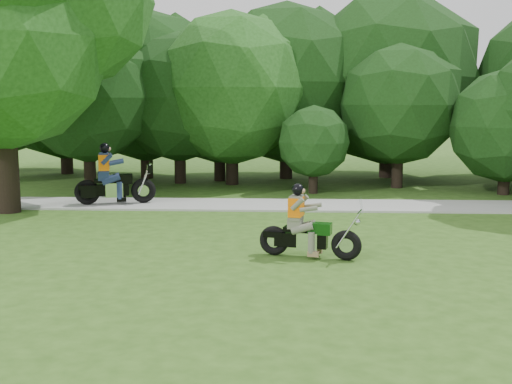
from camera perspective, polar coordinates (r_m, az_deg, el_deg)
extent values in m
plane|color=#2D5016|center=(12.55, 13.15, -7.39)|extent=(100.00, 100.00, 0.00)
cube|color=#989893|center=(20.29, 9.14, -1.21)|extent=(60.00, 2.20, 0.06)
cylinder|color=black|center=(27.05, 2.69, 3.12)|extent=(0.53, 0.53, 1.80)
sphere|color=black|center=(26.94, 2.74, 9.63)|extent=(6.67, 6.67, 6.67)
cylinder|color=black|center=(25.63, -6.76, 2.70)|extent=(0.45, 0.45, 1.73)
sphere|color=black|center=(25.51, -6.86, 8.34)|extent=(5.08, 5.08, 5.08)
cylinder|color=black|center=(24.08, 21.17, 1.09)|extent=(0.40, 0.40, 1.11)
sphere|color=black|center=(23.94, 21.41, 5.51)|extent=(4.01, 4.01, 4.01)
cylinder|color=black|center=(29.95, -16.49, 3.29)|extent=(0.54, 0.54, 1.80)
sphere|color=black|center=(29.86, -16.73, 9.21)|extent=(6.75, 6.75, 6.75)
cylinder|color=black|center=(22.86, 5.10, 1.13)|extent=(0.33, 0.33, 1.01)
sphere|color=black|center=(22.73, 5.15, 4.48)|extent=(2.57, 2.57, 2.57)
cylinder|color=black|center=(27.48, -9.70, 3.09)|extent=(0.52, 0.52, 1.80)
sphere|color=black|center=(27.38, -9.85, 9.28)|extent=(6.35, 6.35, 6.35)
cylinder|color=black|center=(24.76, -14.56, 2.38)|extent=(0.44, 0.44, 1.80)
sphere|color=black|center=(24.64, -14.77, 8.11)|extent=(4.86, 4.86, 4.86)
cylinder|color=black|center=(26.27, -3.24, 2.76)|extent=(0.46, 0.46, 1.62)
sphere|color=black|center=(26.14, -3.29, 8.28)|extent=(5.28, 5.28, 5.28)
cylinder|color=black|center=(27.91, 11.48, 3.12)|extent=(0.57, 0.57, 1.80)
sphere|color=black|center=(27.81, 11.68, 9.85)|extent=(7.30, 7.30, 7.30)
cylinder|color=black|center=(24.78, 12.45, 2.28)|extent=(0.43, 0.43, 1.65)
sphere|color=black|center=(24.65, 12.62, 7.60)|extent=(4.53, 4.53, 4.53)
cylinder|color=black|center=(25.14, -2.14, 2.72)|extent=(0.50, 0.50, 1.80)
sphere|color=#1E4A15|center=(25.02, -2.18, 9.20)|extent=(5.96, 5.96, 5.96)
cylinder|color=black|center=(31.73, -21.50, 3.32)|extent=(0.50, 0.50, 1.80)
sphere|color=black|center=(31.63, -21.78, 8.43)|extent=(5.95, 5.95, 5.95)
cylinder|color=black|center=(20.19, -21.38, 4.20)|extent=(0.68, 0.68, 4.20)
sphere|color=#1E4A15|center=(20.21, -21.83, 12.42)|extent=(6.40, 6.40, 6.40)
sphere|color=#1E4A15|center=(20.45, -16.38, 16.00)|extent=(5.12, 5.12, 5.12)
torus|color=black|center=(13.84, 1.61, -4.33)|extent=(0.67, 0.34, 0.64)
torus|color=black|center=(13.52, 8.03, -4.71)|extent=(0.67, 0.34, 0.64)
cube|color=black|center=(13.68, 4.01, -4.29)|extent=(1.15, 0.49, 0.29)
cube|color=silver|center=(13.65, 4.66, -4.33)|extent=(0.51, 0.41, 0.37)
cube|color=black|center=(13.54, 5.70, -3.25)|extent=(0.53, 0.39, 0.24)
cube|color=black|center=(13.66, 3.51, -3.28)|extent=(0.54, 0.40, 0.09)
cylinder|color=silver|center=(13.44, 8.22, -3.39)|extent=(0.49, 0.16, 0.76)
cylinder|color=silver|center=(13.34, 9.18, -1.77)|extent=(0.18, 0.58, 0.03)
cube|color=#4E5343|center=(13.64, 3.52, -2.75)|extent=(0.35, 0.41, 0.22)
cube|color=#4E5343|center=(13.57, 3.60, -1.38)|extent=(0.33, 0.43, 0.52)
cube|color=#FF6E05|center=(13.57, 3.61, -1.31)|extent=(0.36, 0.48, 0.40)
sphere|color=black|center=(13.51, 3.73, 0.23)|extent=(0.26, 0.26, 0.26)
torus|color=black|center=(20.66, -14.78, -0.02)|extent=(0.81, 0.42, 0.78)
torus|color=black|center=(20.65, -9.97, 0.12)|extent=(0.81, 0.42, 0.78)
cube|color=black|center=(20.63, -12.96, 0.19)|extent=(1.28, 0.58, 0.36)
cube|color=silver|center=(20.63, -12.48, 0.20)|extent=(0.62, 0.50, 0.45)
cube|color=black|center=(20.58, -11.74, 1.15)|extent=(0.65, 0.47, 0.29)
cube|color=black|center=(20.59, -13.37, 0.98)|extent=(0.65, 0.49, 0.11)
cylinder|color=silver|center=(20.60, -9.88, 1.20)|extent=(0.44, 0.16, 1.00)
cylinder|color=silver|center=(20.55, -9.38, 2.55)|extent=(0.22, 0.70, 0.04)
cube|color=black|center=(20.41, -14.66, 0.04)|extent=(0.49, 0.25, 0.38)
cube|color=black|center=(20.89, -14.60, 0.23)|extent=(0.49, 0.25, 0.38)
cube|color=#1C294B|center=(20.58, -13.39, 1.41)|extent=(0.43, 0.50, 0.27)
cube|color=#1C294B|center=(20.53, -13.36, 2.52)|extent=(0.40, 0.53, 0.63)
cube|color=#FF6E05|center=(20.53, -13.36, 2.59)|extent=(0.44, 0.58, 0.49)
sphere|color=black|center=(20.49, -13.31, 3.83)|extent=(0.31, 0.31, 0.31)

